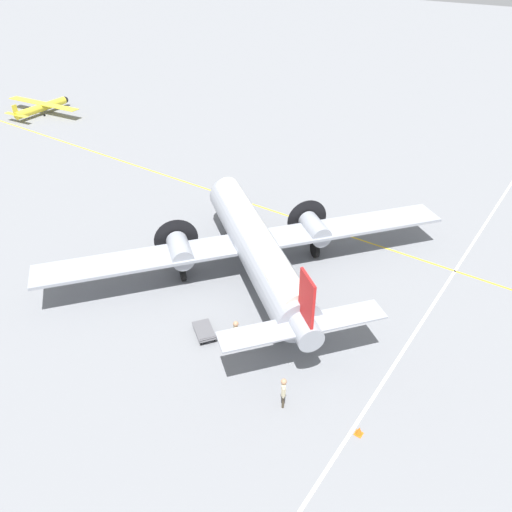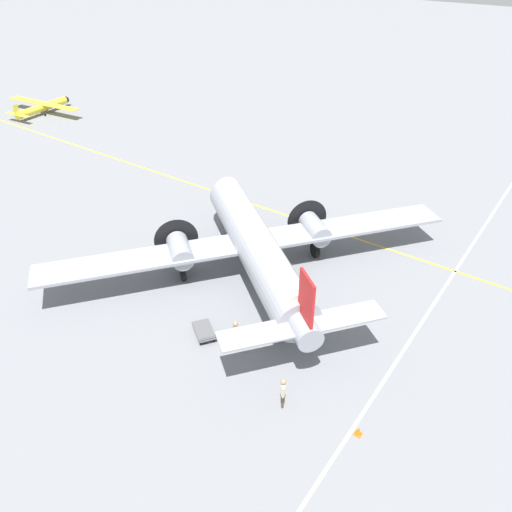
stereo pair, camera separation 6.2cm
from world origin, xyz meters
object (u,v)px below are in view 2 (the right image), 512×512
passenger_boarding (236,332)px  baggage_cart (204,331)px  suitcase_upright_spare (238,338)px  suitcase_near_door (232,339)px  light_aircraft_distant (44,107)px  traffic_cone (359,431)px  airliner_main (254,242)px  crew_foreground (283,390)px  ramp_agent (275,326)px

passenger_boarding → baggage_cart: bearing=43.9°
suitcase_upright_spare → suitcase_near_door: bearing=-135.6°
light_aircraft_distant → traffic_cone: 55.90m
airliner_main → baggage_cart: 6.99m
airliner_main → traffic_cone: size_ratio=49.07×
crew_foreground → traffic_cone: size_ratio=3.81×
passenger_boarding → traffic_cone: size_ratio=3.94×
passenger_boarding → traffic_cone: passenger_boarding is taller
crew_foreground → light_aircraft_distant: bearing=-146.0°
crew_foreground → passenger_boarding: 4.64m
crew_foreground → baggage_cart: size_ratio=0.86×
passenger_boarding → light_aircraft_distant: (-44.14, 18.97, -0.28)m
suitcase_near_door → light_aircraft_distant: bearing=156.7°
crew_foreground → traffic_cone: crew_foreground is taller
airliner_main → traffic_cone: bearing=-176.2°
crew_foreground → light_aircraft_distant: (-48.38, 20.85, -0.25)m
ramp_agent → suitcase_upright_spare: size_ratio=2.51×
crew_foreground → suitcase_upright_spare: 5.05m
traffic_cone → light_aircraft_distant: bearing=158.8°
airliner_main → suitcase_upright_spare: size_ratio=35.50×
baggage_cart → passenger_boarding: bearing=-138.5°
crew_foreground → passenger_boarding: passenger_boarding is taller
airliner_main → ramp_agent: 6.67m
passenger_boarding → traffic_cone: bearing=-151.7°
ramp_agent → light_aircraft_distant: light_aircraft_distant is taller
airliner_main → traffic_cone: 13.72m
suitcase_near_door → light_aircraft_distant: size_ratio=0.05×
light_aircraft_distant → passenger_boarding: bearing=-119.5°
ramp_agent → baggage_cart: bearing=116.5°
suitcase_near_door → traffic_cone: bearing=-9.7°
ramp_agent → baggage_cart: (-3.48, -1.96, -0.73)m
traffic_cone → baggage_cart: bearing=174.2°
suitcase_near_door → suitcase_upright_spare: (0.25, 0.25, 0.05)m
passenger_boarding → suitcase_near_door: size_ratio=3.38×
suitcase_upright_spare → baggage_cart: bearing=-161.3°
crew_foreground → suitcase_upright_spare: (-4.44, 2.29, -0.79)m
passenger_boarding → light_aircraft_distant: 48.04m
airliner_main → passenger_boarding: size_ratio=12.47×
baggage_cart → traffic_cone: 10.11m
suitcase_upright_spare → baggage_cart: 2.01m
ramp_agent → traffic_cone: (6.58, -3.00, -0.78)m
suitcase_upright_spare → traffic_cone: (8.16, -1.68, -0.09)m
traffic_cone → suitcase_upright_spare: bearing=168.4°
baggage_cart → light_aircraft_distant: light_aircraft_distant is taller
passenger_boarding → light_aircraft_distant: light_aircraft_distant is taller
passenger_boarding → suitcase_upright_spare: 0.94m
suitcase_near_door → suitcase_upright_spare: suitcase_upright_spare is taller
crew_foreground → baggage_cart: bearing=-137.3°
crew_foreground → suitcase_upright_spare: bearing=-150.0°
passenger_boarding → baggage_cart: size_ratio=0.89×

